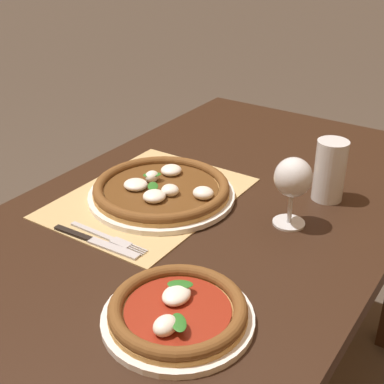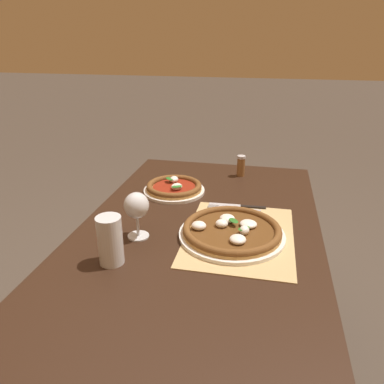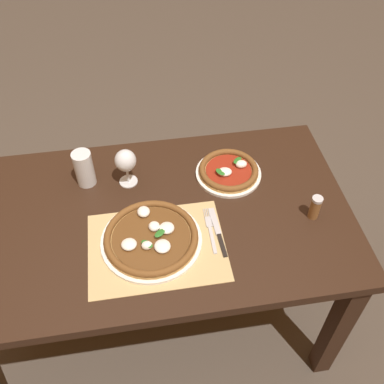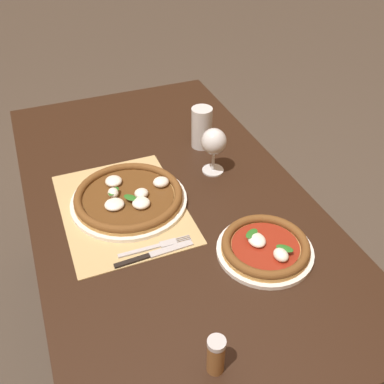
{
  "view_description": "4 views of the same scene",
  "coord_description": "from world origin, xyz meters",
  "px_view_note": "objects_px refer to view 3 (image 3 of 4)",
  "views": [
    {
      "loc": [
        0.88,
        0.56,
        1.34
      ],
      "look_at": [
        0.09,
        0.03,
        0.84
      ],
      "focal_mm": 50.0,
      "sensor_mm": 36.0,
      "label": 1
    },
    {
      "loc": [
        -1.07,
        -0.21,
        1.35
      ],
      "look_at": [
        0.16,
        0.05,
        0.82
      ],
      "focal_mm": 35.0,
      "sensor_mm": 36.0,
      "label": 2
    },
    {
      "loc": [
        -0.01,
        -1.04,
        1.98
      ],
      "look_at": [
        0.16,
        0.0,
        0.84
      ],
      "focal_mm": 42.0,
      "sensor_mm": 36.0,
      "label": 3
    },
    {
      "loc": [
        1.02,
        -0.32,
        1.59
      ],
      "look_at": [
        0.11,
        0.04,
        0.82
      ],
      "focal_mm": 42.0,
      "sensor_mm": 36.0,
      "label": 4
    }
  ],
  "objects_px": {
    "pizza_near": "(151,238)",
    "pepper_shaker": "(315,207)",
    "knife": "(218,231)",
    "wine_glass": "(126,162)",
    "pint_glass": "(84,169)",
    "pizza_far": "(229,171)",
    "fork": "(210,230)"
  },
  "relations": [
    {
      "from": "pizza_near",
      "to": "pepper_shaker",
      "type": "distance_m",
      "value": 0.58
    },
    {
      "from": "knife",
      "to": "wine_glass",
      "type": "bearing_deg",
      "value": 134.71
    },
    {
      "from": "wine_glass",
      "to": "pint_glass",
      "type": "height_order",
      "value": "wine_glass"
    },
    {
      "from": "pizza_near",
      "to": "wine_glass",
      "type": "relative_size",
      "value": 2.22
    },
    {
      "from": "pizza_far",
      "to": "knife",
      "type": "relative_size",
      "value": 1.18
    },
    {
      "from": "wine_glass",
      "to": "pepper_shaker",
      "type": "distance_m",
      "value": 0.7
    },
    {
      "from": "wine_glass",
      "to": "pizza_far",
      "type": "bearing_deg",
      "value": -3.2
    },
    {
      "from": "pint_glass",
      "to": "pepper_shaker",
      "type": "relative_size",
      "value": 1.49
    },
    {
      "from": "pizza_far",
      "to": "pint_glass",
      "type": "distance_m",
      "value": 0.55
    },
    {
      "from": "pizza_near",
      "to": "fork",
      "type": "bearing_deg",
      "value": 4.11
    },
    {
      "from": "pizza_near",
      "to": "wine_glass",
      "type": "xyz_separation_m",
      "value": [
        -0.06,
        0.3,
        0.08
      ]
    },
    {
      "from": "pint_glass",
      "to": "knife",
      "type": "distance_m",
      "value": 0.55
    },
    {
      "from": "pizza_far",
      "to": "fork",
      "type": "xyz_separation_m",
      "value": [
        -0.12,
        -0.26,
        -0.01
      ]
    },
    {
      "from": "fork",
      "to": "pepper_shaker",
      "type": "bearing_deg",
      "value": 1.05
    },
    {
      "from": "pint_glass",
      "to": "pizza_near",
      "type": "bearing_deg",
      "value": -56.27
    },
    {
      "from": "pizza_near",
      "to": "pizza_far",
      "type": "relative_size",
      "value": 1.35
    },
    {
      "from": "fork",
      "to": "pizza_far",
      "type": "bearing_deg",
      "value": 65.11
    },
    {
      "from": "pint_glass",
      "to": "fork",
      "type": "xyz_separation_m",
      "value": [
        0.42,
        -0.31,
        -0.06
      ]
    },
    {
      "from": "pizza_far",
      "to": "pint_glass",
      "type": "bearing_deg",
      "value": 175.12
    },
    {
      "from": "wine_glass",
      "to": "knife",
      "type": "distance_m",
      "value": 0.43
    },
    {
      "from": "pizza_near",
      "to": "pepper_shaker",
      "type": "relative_size",
      "value": 3.55
    },
    {
      "from": "pizza_near",
      "to": "knife",
      "type": "distance_m",
      "value": 0.23
    },
    {
      "from": "pizza_near",
      "to": "pint_glass",
      "type": "xyz_separation_m",
      "value": [
        -0.22,
        0.32,
        0.05
      ]
    },
    {
      "from": "fork",
      "to": "pepper_shaker",
      "type": "distance_m",
      "value": 0.38
    },
    {
      "from": "wine_glass",
      "to": "fork",
      "type": "height_order",
      "value": "wine_glass"
    },
    {
      "from": "pizza_far",
      "to": "fork",
      "type": "bearing_deg",
      "value": -114.89
    },
    {
      "from": "pizza_near",
      "to": "pint_glass",
      "type": "height_order",
      "value": "pint_glass"
    },
    {
      "from": "wine_glass",
      "to": "pint_glass",
      "type": "bearing_deg",
      "value": 171.0
    },
    {
      "from": "fork",
      "to": "knife",
      "type": "distance_m",
      "value": 0.03
    },
    {
      "from": "pepper_shaker",
      "to": "fork",
      "type": "bearing_deg",
      "value": -178.95
    },
    {
      "from": "pizza_near",
      "to": "fork",
      "type": "height_order",
      "value": "pizza_near"
    },
    {
      "from": "pizza_far",
      "to": "knife",
      "type": "distance_m",
      "value": 0.29
    }
  ]
}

